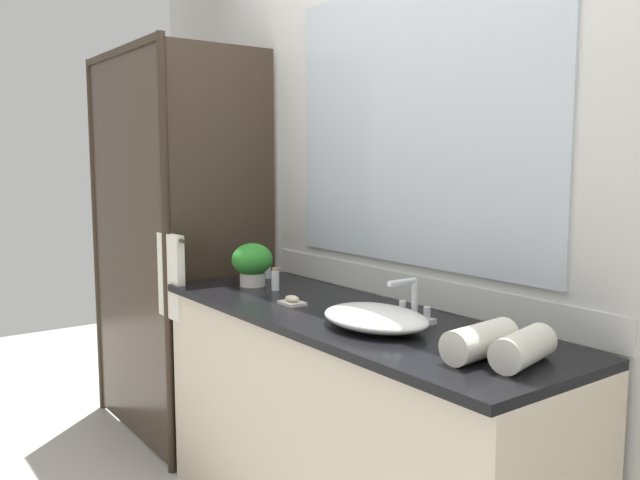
# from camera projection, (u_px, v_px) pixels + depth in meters

# --- Properties ---
(wall_back_with_mirror) EXTENTS (4.40, 0.06, 2.60)m
(wall_back_with_mirror) POSITION_uv_depth(u_px,v_px,m) (416.00, 197.00, 2.51)
(wall_back_with_mirror) COLOR silver
(wall_back_with_mirror) RESTS_ON ground_plane
(vanity_cabinet) EXTENTS (1.80, 0.58, 0.90)m
(vanity_cabinet) POSITION_uv_depth(u_px,v_px,m) (346.00, 432.00, 2.42)
(vanity_cabinet) COLOR beige
(vanity_cabinet) RESTS_ON ground_plane
(shower_enclosure) EXTENTS (1.20, 0.59, 2.00)m
(shower_enclosure) POSITION_uv_depth(u_px,v_px,m) (156.00, 246.00, 3.26)
(shower_enclosure) COLOR #2D2319
(shower_enclosure) RESTS_ON ground_plane
(sink_basin) EXTENTS (0.40, 0.29, 0.07)m
(sink_basin) POSITION_uv_depth(u_px,v_px,m) (375.00, 318.00, 2.15)
(sink_basin) COLOR white
(sink_basin) RESTS_ON vanity_cabinet
(faucet) EXTENTS (0.17, 0.14, 0.15)m
(faucet) POSITION_uv_depth(u_px,v_px,m) (412.00, 306.00, 2.24)
(faucet) COLOR silver
(faucet) RESTS_ON vanity_cabinet
(potted_plant) EXTENTS (0.18, 0.18, 0.19)m
(potted_plant) POSITION_uv_depth(u_px,v_px,m) (252.00, 262.00, 2.86)
(potted_plant) COLOR beige
(potted_plant) RESTS_ON vanity_cabinet
(soap_dish) EXTENTS (0.10, 0.07, 0.04)m
(soap_dish) POSITION_uv_depth(u_px,v_px,m) (292.00, 301.00, 2.50)
(soap_dish) COLOR silver
(soap_dish) RESTS_ON vanity_cabinet
(amenity_bottle_lotion) EXTENTS (0.03, 0.03, 0.10)m
(amenity_bottle_lotion) POSITION_uv_depth(u_px,v_px,m) (275.00, 280.00, 2.77)
(amenity_bottle_lotion) COLOR silver
(amenity_bottle_lotion) RESTS_ON vanity_cabinet
(amenity_bottle_conditioner) EXTENTS (0.03, 0.03, 0.10)m
(amenity_bottle_conditioner) POSITION_uv_depth(u_px,v_px,m) (268.00, 269.00, 3.06)
(amenity_bottle_conditioner) COLOR silver
(amenity_bottle_conditioner) RESTS_ON vanity_cabinet
(rolled_towel_near_edge) EXTENTS (0.14, 0.25, 0.10)m
(rolled_towel_near_edge) POSITION_uv_depth(u_px,v_px,m) (523.00, 348.00, 1.75)
(rolled_towel_near_edge) COLOR silver
(rolled_towel_near_edge) RESTS_ON vanity_cabinet
(rolled_towel_middle) EXTENTS (0.12, 0.25, 0.10)m
(rolled_towel_middle) POSITION_uv_depth(u_px,v_px,m) (480.00, 341.00, 1.81)
(rolled_towel_middle) COLOR silver
(rolled_towel_middle) RESTS_ON vanity_cabinet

